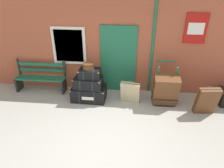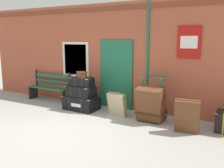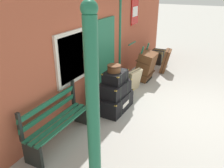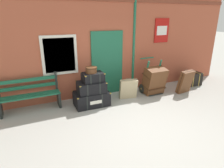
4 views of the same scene
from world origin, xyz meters
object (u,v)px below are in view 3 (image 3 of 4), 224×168
object	(u,v)px
suitcase_umber	(166,61)
suitcase_oxblood	(134,81)
steamer_trunk_base	(114,102)
corner_trunk	(157,57)
steamer_trunk_top	(115,76)
round_hatbox	(114,68)
porters_trolley	(140,71)
large_brown_trunk	(146,66)
steamer_trunk_middle	(114,88)
platform_bench	(57,122)
lamp_post	(95,162)

from	to	relation	value
suitcase_umber	suitcase_oxblood	bearing A→B (deg)	168.89
steamer_trunk_base	corner_trunk	size ratio (longest dim) A/B	1.48
steamer_trunk_top	suitcase_oxblood	xyz separation A→B (m)	(1.18, -0.02, -0.54)
round_hatbox	porters_trolley	bearing A→B (deg)	3.26
steamer_trunk_top	large_brown_trunk	distance (m)	2.21
steamer_trunk_middle	suitcase_umber	xyz separation A→B (m)	(3.25, -0.41, -0.18)
steamer_trunk_top	suitcase_umber	xyz separation A→B (m)	(3.20, -0.42, -0.47)
large_brown_trunk	corner_trunk	distance (m)	1.94
platform_bench	porters_trolley	distance (m)	3.90
suitcase_oxblood	steamer_trunk_top	bearing A→B (deg)	179.07
steamer_trunk_middle	suitcase_oxblood	world-z (taller)	steamer_trunk_middle
steamer_trunk_top	corner_trunk	distance (m)	4.14
steamer_trunk_middle	round_hatbox	xyz separation A→B (m)	(0.02, 0.02, 0.52)
steamer_trunk_middle	corner_trunk	world-z (taller)	steamer_trunk_middle
round_hatbox	suitcase_oxblood	size ratio (longest dim) A/B	0.49
steamer_trunk_base	round_hatbox	xyz separation A→B (m)	(0.02, 0.00, 0.89)
porters_trolley	large_brown_trunk	xyz separation A→B (m)	(-0.00, -0.18, 0.21)
steamer_trunk_top	corner_trunk	xyz separation A→B (m)	(4.09, 0.14, -0.63)
corner_trunk	platform_bench	bearing A→B (deg)	177.11
steamer_trunk_middle	porters_trolley	size ratio (longest dim) A/B	0.71
large_brown_trunk	corner_trunk	bearing A→B (deg)	5.23
steamer_trunk_base	corner_trunk	bearing A→B (deg)	1.74
platform_bench	suitcase_oxblood	world-z (taller)	platform_bench
platform_bench	porters_trolley	xyz separation A→B (m)	(3.88, -0.29, -0.18)
round_hatbox	suitcase_oxblood	bearing A→B (deg)	-1.67
porters_trolley	suitcase_umber	bearing A→B (deg)	-28.50
platform_bench	steamer_trunk_middle	bearing A→B (deg)	-14.74
steamer_trunk_base	steamer_trunk_middle	size ratio (longest dim) A/B	1.22
suitcase_umber	corner_trunk	bearing A→B (deg)	31.86
corner_trunk	round_hatbox	bearing A→B (deg)	-178.30
porters_trolley	large_brown_trunk	distance (m)	0.27
steamer_trunk_middle	suitcase_umber	world-z (taller)	suitcase_umber
lamp_post	suitcase_oxblood	distance (m)	4.35
steamer_trunk_top	suitcase_umber	world-z (taller)	steamer_trunk_top
round_hatbox	large_brown_trunk	size ratio (longest dim) A/B	0.35
lamp_post	round_hatbox	world-z (taller)	lamp_post
porters_trolley	suitcase_oxblood	size ratio (longest dim) A/B	1.75
platform_bench	round_hatbox	distance (m)	1.85
steamer_trunk_base	steamer_trunk_top	world-z (taller)	steamer_trunk_top
suitcase_oxblood	round_hatbox	bearing A→B (deg)	178.33
round_hatbox	corner_trunk	bearing A→B (deg)	1.70
platform_bench	suitcase_umber	world-z (taller)	platform_bench
platform_bench	porters_trolley	bearing A→B (deg)	-4.27
steamer_trunk_base	steamer_trunk_middle	xyz separation A→B (m)	(0.00, -0.02, 0.37)
steamer_trunk_base	porters_trolley	xyz separation A→B (m)	(2.23, 0.13, 0.06)
steamer_trunk_base	large_brown_trunk	distance (m)	2.25
large_brown_trunk	suitcase_oxblood	bearing A→B (deg)	178.98
platform_bench	steamer_trunk_top	distance (m)	1.82
steamer_trunk_base	round_hatbox	distance (m)	0.89
steamer_trunk_base	suitcase_oxblood	xyz separation A→B (m)	(1.24, -0.03, 0.12)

